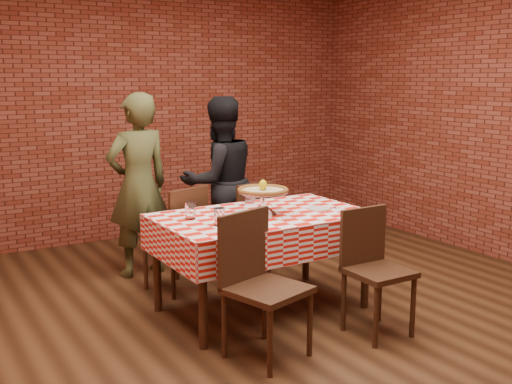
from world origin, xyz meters
TOP-DOWN VIEW (x-y plane):
  - ground at (0.00, 0.00)m, footprint 6.00×6.00m
  - back_wall at (0.00, 3.00)m, footprint 5.50×0.00m
  - table at (0.04, 0.38)m, footprint 1.57×0.94m
  - tablecloth at (0.04, 0.38)m, footprint 1.60×0.98m
  - pizza_stand at (0.04, 0.37)m, footprint 0.39×0.39m
  - pizza at (0.04, 0.37)m, footprint 0.39×0.39m
  - lemon at (0.04, 0.37)m, footprint 0.06×0.06m
  - water_glass_left at (-0.41, 0.23)m, footprint 0.08×0.08m
  - water_glass_right at (-0.49, 0.51)m, footprint 0.08×0.08m
  - side_plate at (0.50, 0.27)m, footprint 0.18×0.18m
  - sweetener_packet_a at (0.62, 0.24)m, footprint 0.05×0.04m
  - sweetener_packet_b at (0.64, 0.24)m, footprint 0.05×0.04m
  - condiment_caddy at (0.12, 0.71)m, footprint 0.10×0.08m
  - chair_near_left at (-0.37, -0.34)m, footprint 0.55×0.55m
  - chair_near_right at (0.48, -0.44)m, footprint 0.40×0.40m
  - chair_far_left at (-0.35, 1.15)m, footprint 0.52×0.52m
  - chair_far_right at (0.36, 1.21)m, footprint 0.42×0.42m
  - diner_olive at (-0.45, 1.68)m, footprint 0.64×0.46m
  - diner_black at (0.32, 1.58)m, footprint 0.78×0.61m

SIDE VIEW (x-z plane):
  - ground at x=0.00m, z-range 0.00..0.00m
  - table at x=0.04m, z-range 0.00..0.75m
  - chair_far_right at x=0.36m, z-range 0.00..0.86m
  - chair_near_right at x=0.48m, z-range 0.00..0.87m
  - chair_far_left at x=-0.35m, z-range 0.00..0.89m
  - chair_near_left at x=-0.37m, z-range 0.00..0.93m
  - tablecloth at x=0.04m, z-range 0.49..0.76m
  - sweetener_packet_a at x=0.62m, z-range 0.76..0.76m
  - sweetener_packet_b at x=0.64m, z-range 0.76..0.76m
  - side_plate at x=0.50m, z-range 0.76..0.77m
  - diner_black at x=0.32m, z-range 0.00..1.60m
  - water_glass_left at x=-0.41m, z-range 0.76..0.88m
  - water_glass_right at x=-0.49m, z-range 0.76..0.88m
  - condiment_caddy at x=0.12m, z-range 0.76..0.88m
  - diner_olive at x=-0.45m, z-range 0.00..1.64m
  - pizza_stand at x=0.04m, z-range 0.76..0.93m
  - pizza at x=0.04m, z-range 0.92..0.95m
  - lemon at x=0.04m, z-range 0.94..1.02m
  - back_wall at x=0.00m, z-range -1.30..4.20m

